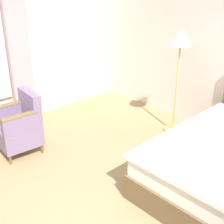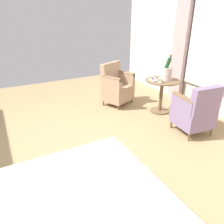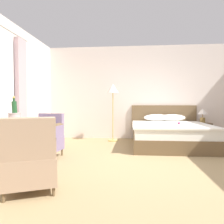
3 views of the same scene
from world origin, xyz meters
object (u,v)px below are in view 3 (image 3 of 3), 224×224
(wine_glass_near_bucket, at_px, (15,123))
(wine_glass_near_edge, at_px, (30,122))
(armchair_facing_bed, at_px, (30,160))
(champagne_bucket, at_px, (14,118))
(bed, at_px, (169,134))
(nightstand, at_px, (202,132))
(floor_lamp_brass, at_px, (113,93))
(snack_plate, at_px, (25,129))
(bedside_lamp, at_px, (203,113))
(armchair_by_window, at_px, (47,137))
(side_table_round, at_px, (18,145))

(wine_glass_near_bucket, bearing_deg, wine_glass_near_edge, 73.77)
(armchair_facing_bed, bearing_deg, wine_glass_near_edge, 115.34)
(champagne_bucket, distance_m, armchair_facing_bed, 1.14)
(bed, height_order, nightstand, bed)
(floor_lamp_brass, bearing_deg, armchair_facing_bed, -99.46)
(floor_lamp_brass, distance_m, snack_plate, 3.34)
(nightstand, height_order, bedside_lamp, bedside_lamp)
(wine_glass_near_edge, bearing_deg, armchair_facing_bed, -64.66)
(bed, height_order, armchair_by_window, bed)
(bedside_lamp, distance_m, champagne_bucket, 4.97)
(floor_lamp_brass, bearing_deg, snack_plate, -108.79)
(bed, relative_size, champagne_bucket, 4.47)
(nightstand, relative_size, side_table_round, 0.79)
(nightstand, bearing_deg, armchair_by_window, -148.67)
(floor_lamp_brass, relative_size, champagne_bucket, 3.22)
(nightstand, height_order, armchair_by_window, armchair_by_window)
(champagne_bucket, bearing_deg, armchair_facing_bed, -52.04)
(champagne_bucket, bearing_deg, bedside_lamp, 39.45)
(champagne_bucket, bearing_deg, bed, 40.78)
(bedside_lamp, bearing_deg, champagne_bucket, -140.55)
(wine_glass_near_bucket, bearing_deg, armchair_facing_bed, -50.07)
(side_table_round, distance_m, wine_glass_near_edge, 0.40)
(bed, xyz_separation_m, nightstand, (1.05, 0.75, -0.04))
(nightstand, bearing_deg, wine_glass_near_bucket, -137.56)
(bed, xyz_separation_m, bedside_lamp, (1.05, 0.75, 0.49))
(nightstand, height_order, side_table_round, side_table_round)
(wine_glass_near_edge, xyz_separation_m, snack_plate, (0.01, -0.19, -0.10))
(armchair_by_window, bearing_deg, snack_plate, -85.81)
(floor_lamp_brass, height_order, armchair_facing_bed, floor_lamp_brass)
(bed, bearing_deg, armchair_facing_bed, -123.40)
(side_table_round, distance_m, armchair_by_window, 0.96)
(side_table_round, relative_size, wine_glass_near_edge, 4.66)
(snack_plate, bearing_deg, bedside_lamp, 42.32)
(snack_plate, xyz_separation_m, armchair_by_window, (-0.08, 1.04, -0.27))
(champagne_bucket, xyz_separation_m, armchair_by_window, (0.16, 0.92, -0.42))
(bedside_lamp, height_order, champagne_bucket, champagne_bucket)
(side_table_round, xyz_separation_m, wine_glass_near_edge, (0.15, 0.10, 0.35))
(floor_lamp_brass, xyz_separation_m, wine_glass_near_bucket, (-1.14, -3.19, -0.60))
(bedside_lamp, height_order, armchair_by_window, bedside_lamp)
(side_table_round, relative_size, wine_glass_near_bucket, 4.42)
(armchair_facing_bed, bearing_deg, nightstand, 51.41)
(bedside_lamp, xyz_separation_m, wine_glass_near_edge, (-3.61, -3.09, -0.03))
(side_table_round, xyz_separation_m, wine_glass_near_bucket, (0.07, -0.19, 0.36))
(nightstand, distance_m, wine_glass_near_edge, 4.78)
(bed, relative_size, wine_glass_near_bucket, 15.08)
(nightstand, relative_size, bedside_lamp, 1.32)
(wine_glass_near_bucket, relative_size, armchair_facing_bed, 0.17)
(bed, height_order, champagne_bucket, champagne_bucket)
(bed, relative_size, bedside_lamp, 5.72)
(bed, height_order, bedside_lamp, bed)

